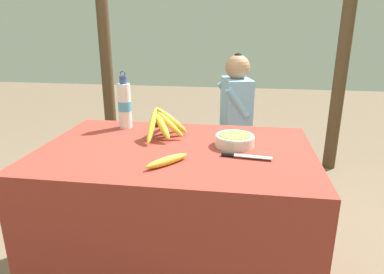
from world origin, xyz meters
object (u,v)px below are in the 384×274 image
knife (239,155)px  support_post_near (105,44)px  water_bottle (125,105)px  support_post_far (344,46)px  banana_bunch_green (174,126)px  wooden_bench (213,142)px  serving_bowl (235,139)px  seated_vendor (231,111)px  loose_banana_front (167,161)px  banana_bunch_ripe (164,122)px

knife → support_post_near: (-1.31, 1.81, 0.36)m
water_bottle → support_post_far: size_ratio=0.14×
banana_bunch_green → wooden_bench: bearing=-0.0°
serving_bowl → seated_vendor: seated_vendor is taller
loose_banana_front → support_post_near: (-1.02, 1.93, 0.36)m
seated_vendor → support_post_far: support_post_far is taller
wooden_bench → banana_bunch_green: (-0.34, 0.00, 0.13)m
water_bottle → support_post_near: bearing=115.2°
seated_vendor → serving_bowl: bearing=78.4°
serving_bowl → water_bottle: 0.65m
loose_banana_front → support_post_near: size_ratio=0.08×
water_bottle → banana_bunch_green: bearing=86.6°
serving_bowl → knife: size_ratio=0.86×
water_bottle → seated_vendor: (0.55, 0.99, -0.26)m
loose_banana_front → seated_vendor: (0.20, 1.48, -0.14)m
banana_bunch_green → seated_vendor: bearing=-5.1°
seated_vendor → banana_bunch_green: seated_vendor is taller
loose_banana_front → wooden_bench: size_ratio=0.14×
water_bottle → seated_vendor: size_ratio=0.29×
seated_vendor → support_post_near: 1.39m
banana_bunch_ripe → seated_vendor: bearing=75.2°
wooden_bench → water_bottle: bearing=-111.4°
water_bottle → support_post_near: size_ratio=0.14×
banana_bunch_ripe → support_post_far: 2.02m
support_post_near → water_bottle: bearing=-64.8°
serving_bowl → banana_bunch_ripe: bearing=166.3°
banana_bunch_ripe → knife: bearing=-31.9°
wooden_bench → banana_bunch_green: bearing=180.0°
knife → support_post_near: size_ratio=0.10×
support_post_near → seated_vendor: bearing=-20.0°
seated_vendor → support_post_near: (-1.22, 0.44, 0.50)m
serving_bowl → wooden_bench: bearing=99.3°
banana_bunch_ripe → wooden_bench: bearing=82.4°
support_post_near → loose_banana_front: bearing=-62.1°
seated_vendor → support_post_near: size_ratio=0.48×
serving_bowl → knife: bearing=-80.9°
serving_bowl → seated_vendor: 1.22m
loose_banana_front → support_post_near: bearing=117.9°
serving_bowl → water_bottle: size_ratio=0.59×
banana_bunch_ripe → support_post_far: size_ratio=0.15×
knife → banana_bunch_green: knife is taller
support_post_near → knife: bearing=-54.1°
support_post_far → seated_vendor: bearing=-154.7°
water_bottle → support_post_far: 2.08m
support_post_far → water_bottle: bearing=-136.0°
knife → wooden_bench: bearing=105.9°
knife → water_bottle: bearing=156.3°
knife → wooden_bench: (-0.23, 1.40, -0.43)m
knife → support_post_near: support_post_near is taller
loose_banana_front → seated_vendor: bearing=82.3°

